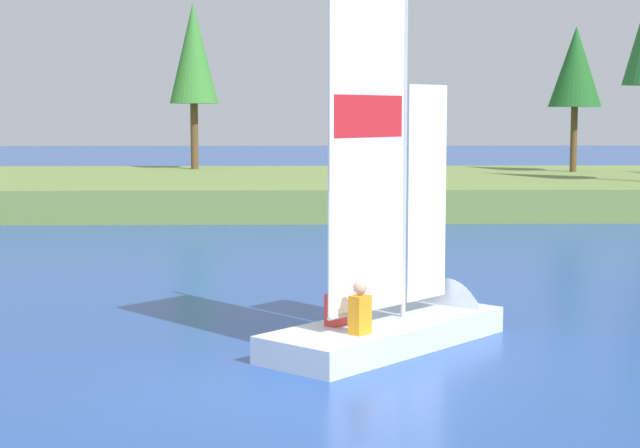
% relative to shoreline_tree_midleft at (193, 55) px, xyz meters
% --- Properties ---
extents(ground_plane, '(200.00, 200.00, 0.00)m').
position_rel_shoreline_tree_midleft_xyz_m(ground_plane, '(3.91, -32.43, -5.94)').
color(ground_plane, '#234793').
extents(shore_bank, '(80.00, 15.29, 1.07)m').
position_rel_shoreline_tree_midleft_xyz_m(shore_bank, '(3.91, -5.07, -5.40)').
color(shore_bank, olive).
rests_on(shore_bank, ground).
extents(shoreline_tree_midleft, '(2.07, 2.07, 7.05)m').
position_rel_shoreline_tree_midleft_xyz_m(shoreline_tree_midleft, '(0.00, 0.00, 0.00)').
color(shoreline_tree_midleft, brown).
rests_on(shoreline_tree_midleft, shore_bank).
extents(shoreline_tree_centre, '(2.14, 2.14, 5.89)m').
position_rel_shoreline_tree_midleft_xyz_m(shoreline_tree_centre, '(15.68, -2.63, -0.64)').
color(shoreline_tree_centre, brown).
rests_on(shoreline_tree_centre, shore_bank).
extents(sailboat, '(4.22, 4.38, 6.55)m').
position_rel_shoreline_tree_midleft_xyz_m(sailboat, '(6.04, -29.23, -5.48)').
color(sailboat, silver).
rests_on(sailboat, ground).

